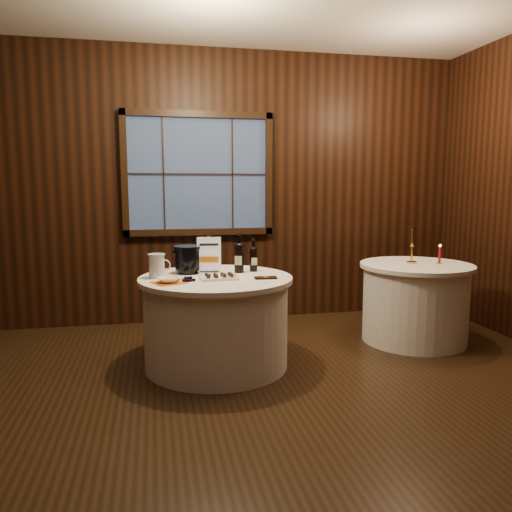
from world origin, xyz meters
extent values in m
plane|color=black|center=(0.00, 0.00, 0.00)|extent=(6.00, 6.00, 0.00)
cube|color=black|center=(0.00, 2.50, 1.50)|extent=(6.00, 0.02, 3.00)
cube|color=#374B74|center=(0.00, 2.47, 1.65)|extent=(1.50, 0.01, 1.20)
cylinder|color=white|center=(0.00, 1.00, 0.36)|extent=(1.20, 1.20, 0.73)
cylinder|color=white|center=(0.00, 1.00, 0.75)|extent=(1.28, 1.28, 0.04)
cylinder|color=white|center=(2.00, 1.30, 0.36)|extent=(1.00, 1.00, 0.73)
cylinder|color=white|center=(2.00, 1.30, 0.75)|extent=(1.08, 1.08, 0.04)
cube|color=silver|center=(-0.04, 1.16, 0.78)|extent=(0.18, 0.12, 0.02)
cube|color=silver|center=(-0.04, 1.16, 0.94)|extent=(0.02, 0.02, 0.31)
cube|color=white|center=(-0.04, 1.15, 0.94)|extent=(0.20, 0.03, 0.29)
cylinder|color=black|center=(0.23, 1.16, 0.88)|extent=(0.08, 0.08, 0.22)
sphere|color=black|center=(0.23, 1.16, 0.99)|extent=(0.08, 0.08, 0.08)
cylinder|color=black|center=(0.23, 1.16, 1.06)|extent=(0.03, 0.03, 0.10)
cylinder|color=black|center=(0.23, 1.16, 1.11)|extent=(0.04, 0.04, 0.02)
cube|color=beige|center=(0.23, 1.12, 0.88)|extent=(0.06, 0.02, 0.08)
cylinder|color=black|center=(0.36, 1.19, 0.86)|extent=(0.07, 0.07, 0.19)
sphere|color=black|center=(0.36, 1.19, 0.96)|extent=(0.07, 0.07, 0.07)
cylinder|color=black|center=(0.36, 1.19, 1.01)|extent=(0.03, 0.03, 0.08)
cylinder|color=black|center=(0.36, 1.19, 1.05)|extent=(0.03, 0.03, 0.02)
cube|color=beige|center=(0.36, 1.16, 0.86)|extent=(0.05, 0.00, 0.07)
cylinder|color=black|center=(-0.21, 1.21, 0.78)|extent=(0.17, 0.17, 0.03)
cylinder|color=black|center=(-0.21, 1.21, 0.89)|extent=(0.22, 0.22, 0.19)
cylinder|color=black|center=(-0.21, 1.21, 1.00)|extent=(0.23, 0.23, 0.02)
cube|color=white|center=(0.02, 0.90, 0.78)|extent=(0.32, 0.22, 0.02)
cube|color=black|center=(0.39, 0.83, 0.78)|extent=(0.18, 0.10, 0.01)
cylinder|color=#352413|center=(-0.31, 0.83, 0.79)|extent=(0.07, 0.01, 0.03)
cylinder|color=white|center=(-0.48, 1.05, 0.86)|extent=(0.13, 0.13, 0.19)
cylinder|color=white|center=(-0.48, 1.05, 0.96)|extent=(0.14, 0.14, 0.01)
torus|color=white|center=(-0.41, 1.05, 0.87)|extent=(0.10, 0.02, 0.10)
cube|color=#DC5D12|center=(-0.39, 0.80, 0.77)|extent=(0.30, 0.30, 0.00)
imported|color=white|center=(-0.39, 0.80, 0.79)|extent=(0.18, 0.18, 0.04)
cylinder|color=gold|center=(1.97, 1.34, 0.78)|extent=(0.10, 0.10, 0.02)
cylinder|color=gold|center=(1.97, 1.34, 0.94)|extent=(0.02, 0.02, 0.31)
cylinder|color=gold|center=(1.97, 1.34, 1.11)|extent=(0.05, 0.05, 0.03)
cylinder|color=gold|center=(2.20, 1.23, 0.78)|extent=(0.05, 0.05, 0.01)
cylinder|color=#B00D19|center=(2.20, 1.23, 0.86)|extent=(0.02, 0.02, 0.16)
sphere|color=#FFB23F|center=(2.20, 1.23, 0.95)|extent=(0.02, 0.02, 0.02)
camera|label=1|loc=(-0.49, -3.07, 1.52)|focal=35.00mm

